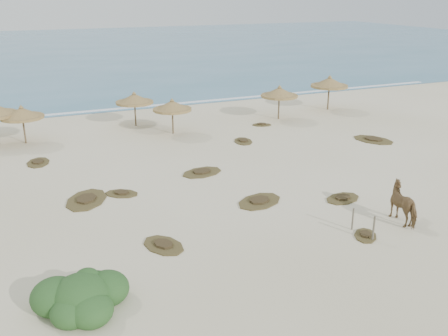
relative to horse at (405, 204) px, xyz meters
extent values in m
plane|color=beige|center=(-7.46, 2.09, -0.89)|extent=(160.00, 160.00, 0.00)
cube|color=#2C6685|center=(-7.46, 77.09, -0.88)|extent=(200.00, 100.00, 0.01)
cube|color=silver|center=(-7.46, 28.09, -0.88)|extent=(70.00, 0.60, 0.01)
cylinder|color=brown|center=(-15.47, 20.07, 0.13)|extent=(0.12, 0.12, 2.03)
cylinder|color=olive|center=(-15.47, 20.07, 0.97)|extent=(3.31, 3.31, 0.17)
cone|color=olive|center=(-15.47, 20.07, 1.29)|extent=(3.20, 3.20, 0.73)
cone|color=olive|center=(-15.47, 20.07, 1.73)|extent=(0.35, 0.35, 0.21)
cylinder|color=brown|center=(-7.29, 21.71, 0.13)|extent=(0.12, 0.12, 2.04)
cylinder|color=olive|center=(-7.29, 21.71, 0.97)|extent=(3.73, 3.73, 0.17)
cone|color=olive|center=(-7.29, 21.71, 1.29)|extent=(3.61, 3.61, 0.73)
cone|color=olive|center=(-7.29, 21.71, 1.73)|extent=(0.35, 0.35, 0.21)
cylinder|color=brown|center=(-5.28, 18.40, 0.11)|extent=(0.11, 0.11, 2.00)
cylinder|color=olive|center=(-5.28, 18.40, 0.94)|extent=(3.07, 3.07, 0.17)
cone|color=olive|center=(-5.28, 18.40, 1.25)|extent=(2.97, 2.97, 0.71)
cone|color=olive|center=(-5.28, 18.40, 1.68)|extent=(0.34, 0.34, 0.21)
cylinder|color=brown|center=(4.06, 19.22, 0.17)|extent=(0.12, 0.12, 2.11)
cylinder|color=olive|center=(4.06, 19.22, 1.04)|extent=(3.47, 3.47, 0.18)
cone|color=olive|center=(4.06, 19.22, 1.38)|extent=(3.35, 3.35, 0.75)
cone|color=olive|center=(4.06, 19.22, 1.83)|extent=(0.36, 0.36, 0.22)
cylinder|color=brown|center=(9.79, 20.54, 0.26)|extent=(0.13, 0.13, 2.29)
cylinder|color=olive|center=(9.79, 20.54, 1.21)|extent=(4.07, 4.07, 0.20)
cone|color=olive|center=(9.79, 20.54, 1.57)|extent=(3.93, 3.93, 0.82)
cone|color=olive|center=(9.79, 20.54, 2.06)|extent=(0.39, 0.39, 0.24)
imported|color=brown|center=(0.00, 0.00, 0.00)|extent=(1.07, 2.15, 1.77)
cylinder|color=#605848|center=(-2.54, -0.99, -0.31)|extent=(0.11, 0.11, 1.15)
cylinder|color=#605848|center=(-2.70, 0.23, -0.37)|extent=(0.08, 0.08, 1.03)
ellipsoid|color=#2E5826|center=(-14.63, -1.14, -0.35)|extent=(1.95, 1.95, 1.46)
ellipsoid|color=#2E5826|center=(-13.75, -0.85, -0.45)|extent=(1.56, 1.56, 1.17)
ellipsoid|color=#2E5826|center=(-15.41, -0.75, -0.40)|extent=(1.66, 1.66, 1.25)
ellipsoid|color=#2E5826|center=(-14.43, -1.83, -0.50)|extent=(1.46, 1.46, 1.10)
ellipsoid|color=#2E5826|center=(-15.02, -1.63, -0.52)|extent=(1.37, 1.37, 1.03)
ellipsoid|color=#2E5826|center=(-14.04, -0.26, -0.54)|extent=(1.17, 1.17, 0.88)
ellipsoid|color=#2E5826|center=(-14.33, -0.65, -0.01)|extent=(0.88, 0.88, 0.66)
ellipsoid|color=#2E5826|center=(-14.92, -1.05, 0.04)|extent=(0.78, 0.78, 0.59)
camera|label=1|loc=(-15.79, -15.95, 9.23)|focal=40.00mm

